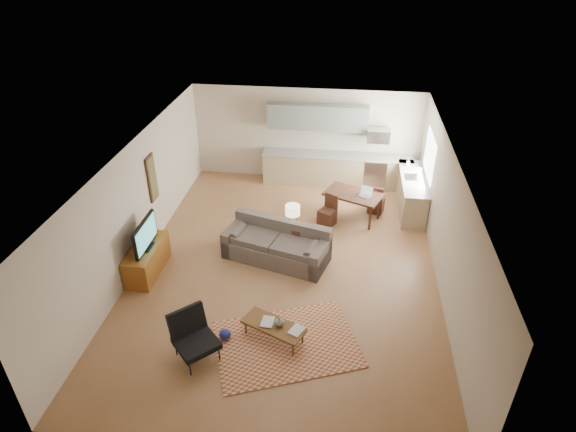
# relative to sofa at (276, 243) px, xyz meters

# --- Properties ---
(room) EXTENTS (9.00, 9.00, 9.00)m
(room) POSITION_rel_sofa_xyz_m (0.27, -0.29, 0.93)
(room) COLOR #8C5D3A
(room) RESTS_ON ground
(kitchen_counter_back) EXTENTS (4.26, 0.64, 0.92)m
(kitchen_counter_back) POSITION_rel_sofa_xyz_m (1.17, 3.89, 0.04)
(kitchen_counter_back) COLOR tan
(kitchen_counter_back) RESTS_ON ground
(kitchen_counter_right) EXTENTS (0.64, 2.26, 0.92)m
(kitchen_counter_right) POSITION_rel_sofa_xyz_m (3.20, 2.71, 0.04)
(kitchen_counter_right) COLOR tan
(kitchen_counter_right) RESTS_ON ground
(kitchen_range) EXTENTS (0.62, 0.62, 0.90)m
(kitchen_range) POSITION_rel_sofa_xyz_m (2.27, 3.89, 0.03)
(kitchen_range) COLOR #A5A8AD
(kitchen_range) RESTS_ON ground
(kitchen_microwave) EXTENTS (0.62, 0.40, 0.35)m
(kitchen_microwave) POSITION_rel_sofa_xyz_m (2.27, 3.91, 1.13)
(kitchen_microwave) COLOR #A5A8AD
(kitchen_microwave) RESTS_ON room
(upper_cabinets) EXTENTS (2.80, 0.34, 0.70)m
(upper_cabinets) POSITION_rel_sofa_xyz_m (0.57, 4.04, 1.53)
(upper_cabinets) COLOR gray
(upper_cabinets) RESTS_ON room
(window_right) EXTENTS (0.02, 1.40, 1.05)m
(window_right) POSITION_rel_sofa_xyz_m (3.50, 2.71, 1.13)
(window_right) COLOR white
(window_right) RESTS_ON room
(wall_art_left) EXTENTS (0.06, 0.42, 1.10)m
(wall_art_left) POSITION_rel_sofa_xyz_m (-2.94, 0.61, 1.13)
(wall_art_left) COLOR brown
(wall_art_left) RESTS_ON room
(triptych) EXTENTS (1.70, 0.04, 0.50)m
(triptych) POSITION_rel_sofa_xyz_m (0.17, 4.18, 1.33)
(triptych) COLOR beige
(triptych) RESTS_ON room
(rug) EXTENTS (2.97, 2.53, 0.02)m
(rug) POSITION_rel_sofa_xyz_m (0.57, -2.56, -0.41)
(rug) COLOR #9A412B
(rug) RESTS_ON floor
(sofa) EXTENTS (2.62, 1.67, 0.84)m
(sofa) POSITION_rel_sofa_xyz_m (0.00, 0.00, 0.00)
(sofa) COLOR #564C45
(sofa) RESTS_ON floor
(coffee_table) EXTENTS (1.25, 0.90, 0.35)m
(coffee_table) POSITION_rel_sofa_xyz_m (0.33, -2.45, -0.25)
(coffee_table) COLOR #513214
(coffee_table) RESTS_ON floor
(book_a) EXTENTS (0.27, 0.33, 0.03)m
(book_a) POSITION_rel_sofa_xyz_m (0.10, -2.40, -0.06)
(book_a) COLOR maroon
(book_a) RESTS_ON coffee_table
(book_b) EXTENTS (0.45, 0.47, 0.02)m
(book_b) POSITION_rel_sofa_xyz_m (0.66, -2.50, -0.06)
(book_b) COLOR navy
(book_b) RESTS_ON coffee_table
(vase) EXTENTS (0.23, 0.23, 0.18)m
(vase) POSITION_rel_sofa_xyz_m (0.43, -2.45, 0.02)
(vase) COLOR black
(vase) RESTS_ON coffee_table
(armchair) EXTENTS (1.09, 1.09, 0.89)m
(armchair) POSITION_rel_sofa_xyz_m (-0.92, -3.06, 0.02)
(armchair) COLOR black
(armchair) RESTS_ON floor
(tv_credenza) EXTENTS (0.54, 1.39, 0.64)m
(tv_credenza) POSITION_rel_sofa_xyz_m (-2.70, -0.82, -0.10)
(tv_credenza) COLOR brown
(tv_credenza) RESTS_ON floor
(tv) EXTENTS (0.11, 1.07, 0.64)m
(tv) POSITION_rel_sofa_xyz_m (-2.64, -0.82, 0.54)
(tv) COLOR black
(tv) RESTS_ON tv_credenza
(console_table) EXTENTS (0.68, 0.58, 0.67)m
(console_table) POSITION_rel_sofa_xyz_m (0.32, 0.39, -0.08)
(console_table) COLOR #361D14
(console_table) RESTS_ON floor
(table_lamp) EXTENTS (0.45, 0.45, 0.54)m
(table_lamp) POSITION_rel_sofa_xyz_m (0.32, 0.39, 0.52)
(table_lamp) COLOR beige
(table_lamp) RESTS_ON console_table
(dining_table) EXTENTS (1.60, 1.28, 0.71)m
(dining_table) POSITION_rel_sofa_xyz_m (1.67, 2.03, -0.07)
(dining_table) COLOR #361D14
(dining_table) RESTS_ON floor
(dining_chair_near) EXTENTS (0.52, 0.53, 0.79)m
(dining_chair_near) POSITION_rel_sofa_xyz_m (1.04, 1.64, -0.03)
(dining_chair_near) COLOR #361D14
(dining_chair_near) RESTS_ON floor
(dining_chair_far) EXTENTS (0.47, 0.48, 0.79)m
(dining_chair_far) POSITION_rel_sofa_xyz_m (2.29, 2.43, -0.03)
(dining_chair_far) COLOR #361D14
(dining_chair_far) RESTS_ON floor
(laptop) EXTENTS (0.37, 0.33, 0.22)m
(laptop) POSITION_rel_sofa_xyz_m (1.95, 1.94, 0.40)
(laptop) COLOR #A5A8AD
(laptop) RESTS_ON dining_table
(soap_bottle) EXTENTS (0.09, 0.09, 0.19)m
(soap_bottle) POSITION_rel_sofa_xyz_m (3.10, 3.43, 0.59)
(soap_bottle) COLOR beige
(soap_bottle) RESTS_ON kitchen_counter_right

